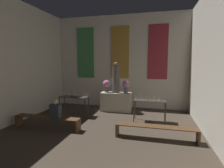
% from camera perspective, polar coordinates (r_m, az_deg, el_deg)
% --- Properties ---
extents(wall_back, '(7.12, 0.16, 4.83)m').
position_cam_1_polar(wall_back, '(9.34, 2.65, 7.39)').
color(wall_back, beige).
rests_on(wall_back, ground_plane).
extents(altar, '(1.48, 0.60, 0.92)m').
position_cam_1_polar(altar, '(8.61, 1.30, -5.85)').
color(altar, '#BCB29E').
rests_on(altar, ground_plane).
extents(statue, '(0.33, 0.33, 1.48)m').
position_cam_1_polar(statue, '(8.43, 1.32, 1.76)').
color(statue, '#5B5651').
rests_on(statue, altar).
extents(flower_vase_left, '(0.35, 0.35, 0.61)m').
position_cam_1_polar(flower_vase_left, '(8.59, -1.81, -0.27)').
color(flower_vase_left, '#4C5666').
rests_on(flower_vase_left, altar).
extents(flower_vase_right, '(0.35, 0.35, 0.61)m').
position_cam_1_polar(flower_vase_right, '(8.38, 4.53, -0.47)').
color(flower_vase_right, '#4C5666').
rests_on(flower_vase_right, altar).
extents(candle_rack_left, '(1.27, 0.49, 1.07)m').
position_cam_1_polar(candle_rack_left, '(8.00, -12.31, -4.82)').
color(candle_rack_left, '#332D28').
rests_on(candle_rack_left, ground_plane).
extents(candle_rack_right, '(1.27, 0.49, 1.07)m').
position_cam_1_polar(candle_rack_right, '(7.19, 12.15, -6.14)').
color(candle_rack_right, '#332D28').
rests_on(candle_rack_right, ground_plane).
extents(pew_back_left, '(2.48, 0.36, 0.43)m').
position_cam_1_polar(pew_back_left, '(6.84, -20.42, -10.81)').
color(pew_back_left, '#4C331E').
rests_on(pew_back_left, ground_plane).
extents(pew_back_right, '(2.48, 0.36, 0.43)m').
position_cam_1_polar(pew_back_right, '(5.72, 14.07, -14.11)').
color(pew_back_right, '#4C331E').
rests_on(pew_back_right, ground_plane).
extents(person_seated, '(0.36, 0.24, 0.68)m').
position_cam_1_polar(person_seated, '(6.54, -17.96, -7.93)').
color(person_seated, '#282D38').
rests_on(person_seated, pew_back_left).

